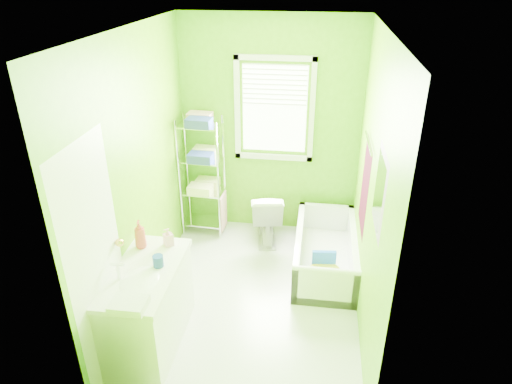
# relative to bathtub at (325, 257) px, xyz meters

# --- Properties ---
(ground) EXTENTS (2.90, 2.90, 0.00)m
(ground) POSITION_rel_bathtub_xyz_m (-0.72, -0.60, -0.15)
(ground) COLOR silver
(ground) RESTS_ON ground
(room_envelope) EXTENTS (2.14, 2.94, 2.62)m
(room_envelope) POSITION_rel_bathtub_xyz_m (-0.72, -0.60, 1.40)
(room_envelope) COLOR #5CA708
(room_envelope) RESTS_ON ground
(window) EXTENTS (0.92, 0.05, 1.22)m
(window) POSITION_rel_bathtub_xyz_m (-0.67, 0.82, 1.47)
(window) COLOR white
(window) RESTS_ON ground
(door) EXTENTS (0.09, 0.80, 2.00)m
(door) POSITION_rel_bathtub_xyz_m (-1.76, -1.60, 0.85)
(door) COLOR white
(door) RESTS_ON ground
(right_wall_decor) EXTENTS (0.04, 1.48, 1.17)m
(right_wall_decor) POSITION_rel_bathtub_xyz_m (0.31, -0.62, 1.18)
(right_wall_decor) COLOR #410718
(right_wall_decor) RESTS_ON ground
(bathtub) EXTENTS (0.65, 1.40, 0.45)m
(bathtub) POSITION_rel_bathtub_xyz_m (0.00, 0.00, 0.00)
(bathtub) COLOR white
(bathtub) RESTS_ON ground
(toilet) EXTENTS (0.47, 0.70, 0.66)m
(toilet) POSITION_rel_bathtub_xyz_m (-0.71, 0.51, 0.19)
(toilet) COLOR white
(toilet) RESTS_ON ground
(vanity) EXTENTS (0.54, 1.08, 1.05)m
(vanity) POSITION_rel_bathtub_xyz_m (-1.52, -1.34, 0.28)
(vanity) COLOR white
(vanity) RESTS_ON ground
(wire_shelf_unit) EXTENTS (0.52, 0.42, 1.51)m
(wire_shelf_unit) POSITION_rel_bathtub_xyz_m (-1.48, 0.60, 0.77)
(wire_shelf_unit) COLOR silver
(wire_shelf_unit) RESTS_ON ground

